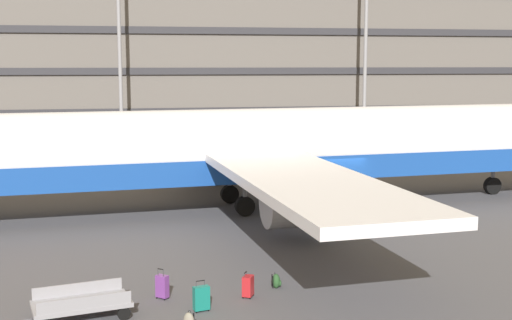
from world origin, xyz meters
TOP-DOWN VIEW (x-y plane):
  - ground_plane at (0.00, 0.00)m, footprint 600.00×600.00m
  - terminal_structure at (0.00, 47.51)m, footprint 144.54×17.36m
  - airliner at (-3.84, 0.66)m, footprint 39.31×31.92m
  - light_mast_left at (-10.76, 34.66)m, footprint 1.80×0.50m
  - light_mast_center_left at (13.35, 34.66)m, footprint 1.80×0.50m
  - suitcase_navy at (-8.78, -11.39)m, footprint 0.41×0.40m
  - suitcase_teal at (-6.25, -11.70)m, footprint 0.41×0.46m
  - suitcase_upright at (-7.74, -12.62)m, footprint 0.49×0.33m
  - backpack_scuffed at (-5.25, -11.04)m, footprint 0.31×0.34m
  - baggage_cart at (-11.02, -12.60)m, footprint 3.37×1.85m

SIDE VIEW (x-z plane):
  - ground_plane at x=0.00m, z-range 0.00..0.00m
  - backpack_scuffed at x=-5.25m, z-range -0.03..0.47m
  - suitcase_teal at x=-6.25m, z-range -0.03..0.73m
  - suitcase_navy at x=-8.78m, z-range -0.08..0.85m
  - suitcase_upright at x=-7.74m, z-range -0.05..0.83m
  - baggage_cart at x=-11.02m, z-range 0.02..0.84m
  - airliner at x=-3.84m, z-range -2.16..7.91m
  - terminal_structure at x=0.00m, z-range 0.00..16.35m
  - light_mast_center_left at x=13.35m, z-range 1.66..21.72m
  - light_mast_left at x=-10.76m, z-range 1.67..22.25m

